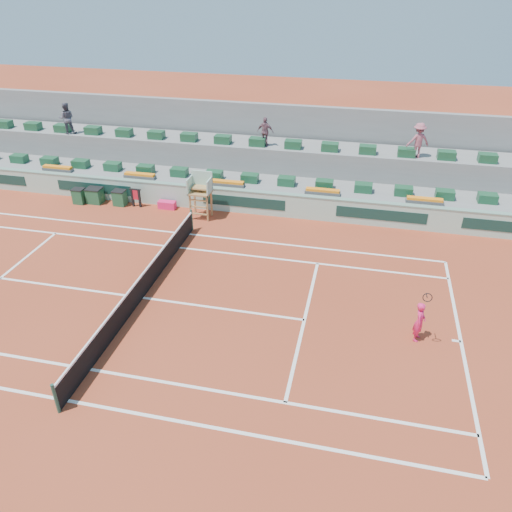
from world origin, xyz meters
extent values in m
plane|color=maroon|center=(0.00, 0.00, 0.00)|extent=(90.00, 90.00, 0.00)
cube|color=gray|center=(0.00, 10.70, 0.60)|extent=(36.00, 4.00, 1.20)
cube|color=gray|center=(0.00, 12.30, 1.30)|extent=(36.00, 2.40, 2.60)
cube|color=gray|center=(0.00, 13.90, 2.20)|extent=(36.00, 0.40, 4.40)
cube|color=#F82065|center=(-2.14, 8.03, 0.21)|extent=(0.93, 0.41, 0.41)
imported|color=#4D4C59|center=(-9.45, 11.47, 3.51)|extent=(1.08, 0.97, 1.81)
imported|color=#7C535F|center=(2.42, 11.78, 3.39)|extent=(0.96, 0.47, 1.58)
imported|color=#A65360|center=(10.48, 11.64, 3.50)|extent=(1.33, 1.04, 1.81)
cube|color=white|center=(11.88, 0.00, 0.01)|extent=(0.12, 10.97, 0.01)
cube|color=white|center=(0.00, -5.49, 0.01)|extent=(23.77, 0.12, 0.01)
cube|color=white|center=(0.00, 5.49, 0.01)|extent=(23.77, 0.12, 0.01)
cube|color=white|center=(0.00, -4.12, 0.01)|extent=(23.77, 0.12, 0.01)
cube|color=white|center=(0.00, 4.12, 0.01)|extent=(23.77, 0.12, 0.01)
cube|color=white|center=(-6.40, 0.00, 0.01)|extent=(0.12, 8.23, 0.01)
cube|color=white|center=(6.40, 0.00, 0.01)|extent=(0.12, 8.23, 0.01)
cube|color=white|center=(0.00, 0.00, 0.01)|extent=(12.80, 0.12, 0.01)
cube|color=white|center=(11.73, 0.00, 0.01)|extent=(0.30, 0.12, 0.01)
cube|color=black|center=(0.00, 0.00, 0.46)|extent=(0.03, 11.87, 0.92)
cube|color=white|center=(0.00, 0.00, 0.95)|extent=(0.06, 11.87, 0.07)
cylinder|color=#1F4939|center=(0.00, -5.94, 0.55)|extent=(0.10, 0.10, 1.10)
cylinder|color=#1F4939|center=(0.00, 5.94, 0.55)|extent=(0.10, 0.10, 1.10)
cube|color=#A0CAB4|center=(0.00, 8.50, 0.60)|extent=(36.00, 0.30, 1.20)
cube|color=gray|center=(0.00, 8.50, 1.23)|extent=(36.00, 0.34, 0.06)
cube|color=#12332C|center=(-6.50, 8.34, 0.65)|extent=(4.40, 0.02, 0.56)
cube|color=#12332C|center=(2.00, 8.34, 0.65)|extent=(4.40, 0.02, 0.56)
cube|color=#12332C|center=(9.00, 8.34, 0.65)|extent=(4.40, 0.02, 0.56)
cube|color=#12332C|center=(15.00, 8.34, 0.65)|extent=(4.40, 0.02, 0.56)
cube|color=olive|center=(-0.45, 7.05, 0.68)|extent=(0.08, 0.08, 1.35)
cube|color=olive|center=(0.45, 7.05, 0.68)|extent=(0.08, 0.08, 1.35)
cube|color=olive|center=(-0.45, 7.75, 0.68)|extent=(0.08, 0.08, 1.35)
cube|color=olive|center=(0.45, 7.75, 0.68)|extent=(0.08, 0.08, 1.35)
cube|color=olive|center=(0.00, 7.40, 1.39)|extent=(1.10, 0.90, 0.08)
cube|color=#A0CAB4|center=(0.00, 7.78, 1.90)|extent=(1.10, 0.08, 1.00)
cube|color=#A0CAB4|center=(-0.52, 7.40, 1.75)|extent=(0.06, 0.90, 0.80)
cube|color=#A0CAB4|center=(0.52, 7.40, 1.75)|extent=(0.06, 0.90, 0.80)
cube|color=olive|center=(0.00, 7.50, 1.63)|extent=(0.80, 0.60, 0.08)
cube|color=olive|center=(0.00, 7.05, 0.35)|extent=(0.90, 0.08, 0.06)
cube|color=olive|center=(0.00, 7.05, 0.75)|extent=(0.90, 0.08, 0.06)
cube|color=olive|center=(0.00, 7.05, 1.10)|extent=(0.90, 0.08, 0.06)
cube|color=#184A2B|center=(-12.00, 9.80, 1.42)|extent=(0.90, 0.60, 0.44)
cube|color=#184A2B|center=(-10.00, 9.80, 1.42)|extent=(0.90, 0.60, 0.44)
cube|color=#184A2B|center=(-8.00, 9.80, 1.42)|extent=(0.90, 0.60, 0.44)
cube|color=#184A2B|center=(-6.00, 9.80, 1.42)|extent=(0.90, 0.60, 0.44)
cube|color=#184A2B|center=(-4.00, 9.80, 1.42)|extent=(0.90, 0.60, 0.44)
cube|color=#184A2B|center=(-2.00, 9.80, 1.42)|extent=(0.90, 0.60, 0.44)
cube|color=#184A2B|center=(0.00, 9.80, 1.42)|extent=(0.90, 0.60, 0.44)
cube|color=#184A2B|center=(2.00, 9.80, 1.42)|extent=(0.90, 0.60, 0.44)
cube|color=#184A2B|center=(4.00, 9.80, 1.42)|extent=(0.90, 0.60, 0.44)
cube|color=#184A2B|center=(6.00, 9.80, 1.42)|extent=(0.90, 0.60, 0.44)
cube|color=#184A2B|center=(8.00, 9.80, 1.42)|extent=(0.90, 0.60, 0.44)
cube|color=#184A2B|center=(10.00, 9.80, 1.42)|extent=(0.90, 0.60, 0.44)
cube|color=#184A2B|center=(12.00, 9.80, 1.42)|extent=(0.90, 0.60, 0.44)
cube|color=#184A2B|center=(14.00, 9.80, 1.42)|extent=(0.90, 0.60, 0.44)
cube|color=#184A2B|center=(-14.00, 11.70, 2.82)|extent=(0.90, 0.60, 0.44)
cube|color=#184A2B|center=(-12.00, 11.70, 2.82)|extent=(0.90, 0.60, 0.44)
cube|color=#184A2B|center=(-10.00, 11.70, 2.82)|extent=(0.90, 0.60, 0.44)
cube|color=#184A2B|center=(-8.00, 11.70, 2.82)|extent=(0.90, 0.60, 0.44)
cube|color=#184A2B|center=(-6.00, 11.70, 2.82)|extent=(0.90, 0.60, 0.44)
cube|color=#184A2B|center=(-4.00, 11.70, 2.82)|extent=(0.90, 0.60, 0.44)
cube|color=#184A2B|center=(-2.00, 11.70, 2.82)|extent=(0.90, 0.60, 0.44)
cube|color=#184A2B|center=(0.00, 11.70, 2.82)|extent=(0.90, 0.60, 0.44)
cube|color=#184A2B|center=(2.00, 11.70, 2.82)|extent=(0.90, 0.60, 0.44)
cube|color=#184A2B|center=(4.00, 11.70, 2.82)|extent=(0.90, 0.60, 0.44)
cube|color=#184A2B|center=(6.00, 11.70, 2.82)|extent=(0.90, 0.60, 0.44)
cube|color=#184A2B|center=(8.00, 11.70, 2.82)|extent=(0.90, 0.60, 0.44)
cube|color=#184A2B|center=(10.00, 11.70, 2.82)|extent=(0.90, 0.60, 0.44)
cube|color=#184A2B|center=(12.00, 11.70, 2.82)|extent=(0.90, 0.60, 0.44)
cube|color=#184A2B|center=(14.00, 11.70, 2.82)|extent=(0.90, 0.60, 0.44)
cube|color=#4F4F4F|center=(-9.00, 9.00, 1.28)|extent=(1.80, 0.36, 0.16)
cube|color=orange|center=(-9.00, 9.00, 1.42)|extent=(1.70, 0.32, 0.12)
cube|color=#4F4F4F|center=(-4.00, 9.00, 1.28)|extent=(1.80, 0.36, 0.16)
cube|color=orange|center=(-4.00, 9.00, 1.42)|extent=(1.70, 0.32, 0.12)
cube|color=#4F4F4F|center=(1.00, 9.00, 1.28)|extent=(1.80, 0.36, 0.16)
cube|color=orange|center=(1.00, 9.00, 1.42)|extent=(1.70, 0.32, 0.12)
cube|color=#4F4F4F|center=(6.00, 9.00, 1.28)|extent=(1.80, 0.36, 0.16)
cube|color=orange|center=(6.00, 9.00, 1.42)|extent=(1.70, 0.32, 0.12)
cube|color=#4F4F4F|center=(11.00, 9.00, 1.28)|extent=(1.80, 0.36, 0.16)
cube|color=orange|center=(11.00, 9.00, 1.42)|extent=(1.70, 0.32, 0.12)
cube|color=#1A502F|center=(-4.79, 7.89, 0.40)|extent=(0.64, 0.55, 0.80)
cube|color=black|center=(-4.79, 7.89, 0.82)|extent=(0.68, 0.59, 0.04)
cube|color=#1A502F|center=(-6.25, 7.88, 0.40)|extent=(0.79, 0.67, 0.80)
cube|color=black|center=(-6.25, 7.88, 0.82)|extent=(0.83, 0.72, 0.04)
cube|color=#1A502F|center=(-7.06, 7.62, 0.40)|extent=(0.60, 0.51, 0.80)
cube|color=black|center=(-7.06, 7.62, 0.82)|extent=(0.63, 0.55, 0.04)
cube|color=black|center=(-4.02, 7.89, 0.50)|extent=(0.11, 0.11, 1.00)
cube|color=black|center=(-3.62, 7.89, 0.50)|extent=(0.11, 0.11, 1.00)
cube|color=black|center=(-3.82, 7.89, 1.00)|extent=(0.65, 0.09, 0.06)
cube|color=red|center=(-3.82, 7.87, 0.70)|extent=(0.48, 0.04, 0.56)
imported|color=#F82065|center=(10.37, -0.18, 0.75)|extent=(0.47, 0.62, 1.51)
cylinder|color=black|center=(10.37, -0.48, 2.05)|extent=(0.03, 0.35, 0.09)
torus|color=black|center=(10.37, -0.70, 2.12)|extent=(0.31, 0.08, 0.31)
camera|label=1|loc=(7.90, -14.68, 11.35)|focal=35.00mm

